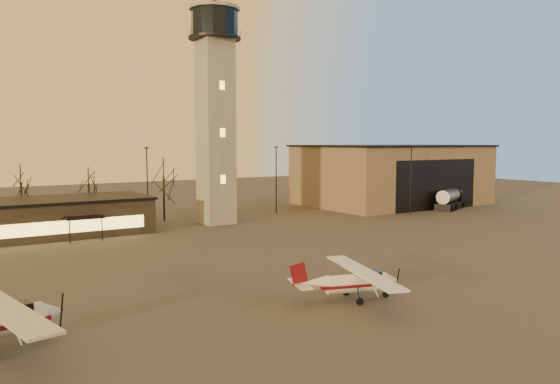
% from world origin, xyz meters
% --- Properties ---
extents(ground, '(220.00, 220.00, 0.00)m').
position_xyz_m(ground, '(0.00, 0.00, 0.00)').
color(ground, '#423F3D').
rests_on(ground, ground).
extents(control_tower, '(6.80, 6.80, 32.60)m').
position_xyz_m(control_tower, '(0.00, 30.00, 16.33)').
color(control_tower, gray).
rests_on(control_tower, ground).
extents(hangar, '(30.60, 20.60, 10.30)m').
position_xyz_m(hangar, '(36.00, 33.98, 5.15)').
color(hangar, '#8A745A').
rests_on(hangar, ground).
extents(terminal, '(25.40, 12.20, 4.30)m').
position_xyz_m(terminal, '(-21.99, 31.98, 2.16)').
color(terminal, black).
rests_on(terminal, ground).
extents(light_poles, '(58.50, 12.25, 10.14)m').
position_xyz_m(light_poles, '(0.50, 31.00, 5.41)').
color(light_poles, black).
rests_on(light_poles, ground).
extents(tree_row, '(37.20, 9.20, 8.80)m').
position_xyz_m(tree_row, '(-13.70, 39.16, 5.94)').
color(tree_row, black).
rests_on(tree_row, ground).
extents(cessna_front, '(8.40, 10.36, 2.88)m').
position_xyz_m(cessna_front, '(-7.66, -7.18, 0.99)').
color(cessna_front, white).
rests_on(cessna_front, ground).
extents(fuel_truck, '(9.12, 5.86, 3.29)m').
position_xyz_m(fuel_truck, '(38.89, 23.61, 1.30)').
color(fuel_truck, black).
rests_on(fuel_truck, ground).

